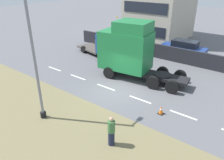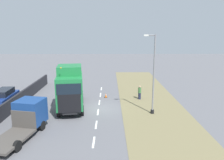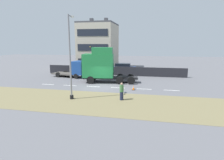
{
  "view_description": "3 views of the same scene",
  "coord_description": "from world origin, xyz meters",
  "px_view_note": "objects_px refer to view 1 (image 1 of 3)",
  "views": [
    {
      "loc": [
        -12.05,
        -9.04,
        8.0
      ],
      "look_at": [
        -1.94,
        -1.23,
        1.98
      ],
      "focal_mm": 35.0,
      "sensor_mm": 36.0,
      "label": 1
    },
    {
      "loc": [
        -1.24,
        22.6,
        8.29
      ],
      "look_at": [
        -1.5,
        -1.65,
        2.89
      ],
      "focal_mm": 35.0,
      "sensor_mm": 36.0,
      "label": 2
    },
    {
      "loc": [
        -22.29,
        -6.17,
        5.44
      ],
      "look_at": [
        -1.91,
        -1.94,
        1.34
      ],
      "focal_mm": 30.0,
      "sensor_mm": 36.0,
      "label": 3
    }
  ],
  "objects_px": {
    "flatbed_truck": "(106,45)",
    "lamp_post": "(36,62)",
    "lorry_cab": "(129,50)",
    "parked_car": "(183,49)",
    "traffic_cone_lead": "(161,110)",
    "pedestrian": "(111,131)"
  },
  "relations": [
    {
      "from": "flatbed_truck",
      "to": "parked_car",
      "type": "relative_size",
      "value": 1.29
    },
    {
      "from": "flatbed_truck",
      "to": "traffic_cone_lead",
      "type": "xyz_separation_m",
      "value": [
        -6.38,
        -9.68,
        -1.12
      ]
    },
    {
      "from": "lorry_cab",
      "to": "lamp_post",
      "type": "relative_size",
      "value": 0.97
    },
    {
      "from": "flatbed_truck",
      "to": "traffic_cone_lead",
      "type": "bearing_deg",
      "value": 68.31
    },
    {
      "from": "parked_car",
      "to": "pedestrian",
      "type": "height_order",
      "value": "parked_car"
    },
    {
      "from": "flatbed_truck",
      "to": "lamp_post",
      "type": "height_order",
      "value": "lamp_post"
    },
    {
      "from": "parked_car",
      "to": "lorry_cab",
      "type": "bearing_deg",
      "value": 164.66
    },
    {
      "from": "lorry_cab",
      "to": "flatbed_truck",
      "type": "bearing_deg",
      "value": 51.63
    },
    {
      "from": "parked_car",
      "to": "pedestrian",
      "type": "bearing_deg",
      "value": -173.28
    },
    {
      "from": "lorry_cab",
      "to": "traffic_cone_lead",
      "type": "xyz_separation_m",
      "value": [
        -3.61,
        -5.0,
        -2.17
      ]
    },
    {
      "from": "lorry_cab",
      "to": "flatbed_truck",
      "type": "xyz_separation_m",
      "value": [
        2.78,
        4.68,
        -1.06
      ]
    },
    {
      "from": "pedestrian",
      "to": "traffic_cone_lead",
      "type": "relative_size",
      "value": 2.97
    },
    {
      "from": "traffic_cone_lead",
      "to": "lorry_cab",
      "type": "bearing_deg",
      "value": 54.2
    },
    {
      "from": "lorry_cab",
      "to": "flatbed_truck",
      "type": "height_order",
      "value": "lorry_cab"
    },
    {
      "from": "flatbed_truck",
      "to": "lamp_post",
      "type": "relative_size",
      "value": 0.77
    },
    {
      "from": "lamp_post",
      "to": "pedestrian",
      "type": "relative_size",
      "value": 4.67
    },
    {
      "from": "flatbed_truck",
      "to": "pedestrian",
      "type": "height_order",
      "value": "flatbed_truck"
    },
    {
      "from": "pedestrian",
      "to": "traffic_cone_lead",
      "type": "xyz_separation_m",
      "value": [
        4.22,
        -0.77,
        -0.56
      ]
    },
    {
      "from": "lorry_cab",
      "to": "pedestrian",
      "type": "height_order",
      "value": "lorry_cab"
    },
    {
      "from": "parked_car",
      "to": "lamp_post",
      "type": "relative_size",
      "value": 0.6
    },
    {
      "from": "flatbed_truck",
      "to": "parked_car",
      "type": "height_order",
      "value": "flatbed_truck"
    },
    {
      "from": "lamp_post",
      "to": "parked_car",
      "type": "bearing_deg",
      "value": -9.03
    }
  ]
}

